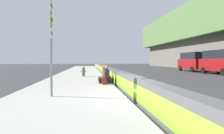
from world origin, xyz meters
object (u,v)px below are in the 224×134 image
at_px(seated_person_middle, 105,76).
at_px(parked_car_fourth, 193,61).
at_px(route_sign_post, 51,39).
at_px(backpack, 104,81).
at_px(parked_car_third, 221,62).
at_px(seated_person_foreground, 107,78).
at_px(fire_hydrant, 84,71).

distance_m(seated_person_middle, parked_car_fourth, 17.59).
bearing_deg(parked_car_fourth, route_sign_post, 138.13).
height_order(route_sign_post, seated_person_middle, route_sign_post).
bearing_deg(route_sign_post, backpack, -33.73).
bearing_deg(parked_car_fourth, parked_car_third, 178.62).
bearing_deg(backpack, parked_car_fourth, -43.57).
relative_size(route_sign_post, seated_person_foreground, 3.46).
xyz_separation_m(seated_person_middle, backpack, (-1.92, 0.19, -0.14)).
distance_m(fire_hydrant, parked_car_fourth, 16.57).
bearing_deg(parked_car_fourth, fire_hydrant, 119.51).
bearing_deg(route_sign_post, parked_car_third, -53.23).
relative_size(route_sign_post, seated_person_middle, 3.36).
bearing_deg(backpack, seated_person_middle, -5.64).
height_order(seated_person_foreground, backpack, seated_person_foreground).
bearing_deg(seated_person_middle, parked_car_third, -64.46).
relative_size(seated_person_middle, parked_car_third, 0.21).
bearing_deg(route_sign_post, fire_hydrant, -6.03).
distance_m(seated_person_foreground, parked_car_fourth, 18.53).
height_order(backpack, parked_car_third, parked_car_third).
distance_m(seated_person_middle, parked_car_third, 14.22).
bearing_deg(backpack, seated_person_foreground, -16.94).
xyz_separation_m(route_sign_post, backpack, (3.32, -2.22, -1.90)).
bearing_deg(backpack, parked_car_third, -58.24).
xyz_separation_m(backpack, parked_car_fourth, (13.80, -13.13, 1.02)).
relative_size(seated_person_foreground, seated_person_middle, 0.97).
relative_size(fire_hydrant, parked_car_fourth, 0.17).
bearing_deg(seated_person_middle, parked_car_fourth, -47.45).
bearing_deg(parked_car_third, backpack, 121.76).
bearing_deg(backpack, route_sign_post, 146.27).
bearing_deg(parked_car_third, route_sign_post, 126.77).
bearing_deg(seated_person_middle, route_sign_post, 155.34).
relative_size(seated_person_foreground, parked_car_third, 0.20).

